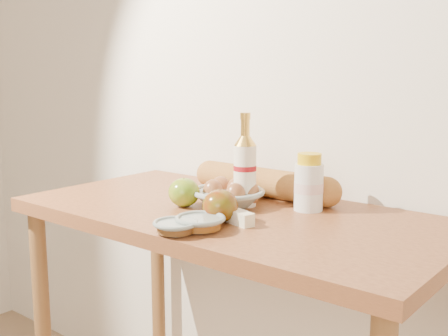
{
  "coord_description": "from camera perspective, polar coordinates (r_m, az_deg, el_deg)",
  "views": [
    {
      "loc": [
        0.92,
        0.01,
        1.28
      ],
      "look_at": [
        0.0,
        1.15,
        1.02
      ],
      "focal_mm": 45.0,
      "sensor_mm": 36.0,
      "label": 1
    }
  ],
  "objects": [
    {
      "name": "baguette",
      "position": [
        1.69,
        4.04,
        -1.45
      ],
      "size": [
        0.52,
        0.09,
        0.09
      ],
      "rotation": [
        0.0,
        0.0,
        -0.02
      ],
      "color": "#C0803A",
      "rests_on": "table"
    },
    {
      "name": "cream_bottle",
      "position": [
        1.53,
        8.61,
        -1.62
      ],
      "size": [
        0.09,
        0.09,
        0.16
      ],
      "rotation": [
        0.0,
        0.0,
        -0.15
      ],
      "color": "white",
      "rests_on": "table"
    },
    {
      "name": "egg_bowl",
      "position": [
        1.58,
        0.52,
        -2.74
      ],
      "size": [
        0.21,
        0.21,
        0.07
      ],
      "rotation": [
        0.0,
        0.0,
        0.03
      ],
      "color": "#8E9B95",
      "rests_on": "table"
    },
    {
      "name": "bourbon_bottle",
      "position": [
        1.56,
        2.14,
        -0.05
      ],
      "size": [
        0.07,
        0.07,
        0.26
      ],
      "rotation": [
        0.0,
        0.0,
        0.02
      ],
      "color": "#F2E6CD",
      "rests_on": "table"
    },
    {
      "name": "table",
      "position": [
        1.57,
        0.7,
        -8.64
      ],
      "size": [
        1.2,
        0.6,
        0.9
      ],
      "color": "#9B5A32",
      "rests_on": "ground"
    },
    {
      "name": "apple_yellowgreen",
      "position": [
        1.56,
        -4.08,
        -2.48
      ],
      "size": [
        0.11,
        0.11,
        0.08
      ],
      "rotation": [
        0.0,
        0.0,
        0.27
      ],
      "color": "#99971E",
      "rests_on": "table"
    },
    {
      "name": "back_wall",
      "position": [
        1.76,
        7.53,
        10.65
      ],
      "size": [
        3.5,
        0.02,
        2.6
      ],
      "primitive_type": "cube",
      "color": "white",
      "rests_on": "ground"
    },
    {
      "name": "sugar_bowl",
      "position": [
        1.32,
        -4.93,
        -5.99
      ],
      "size": [
        0.13,
        0.13,
        0.03
      ],
      "rotation": [
        0.0,
        0.0,
        -0.28
      ],
      "color": "gray",
      "rests_on": "table"
    },
    {
      "name": "butter_stick",
      "position": [
        1.4,
        1.14,
        -4.92
      ],
      "size": [
        0.12,
        0.06,
        0.03
      ],
      "rotation": [
        0.0,
        0.0,
        -0.26
      ],
      "color": "#F2E8BC",
      "rests_on": "table"
    },
    {
      "name": "apple_redgreen_right",
      "position": [
        1.4,
        -0.39,
        -3.86
      ],
      "size": [
        0.12,
        0.12,
        0.08
      ],
      "rotation": [
        0.0,
        0.0,
        -0.36
      ],
      "color": "#8A0807",
      "rests_on": "table"
    },
    {
      "name": "syrup_bowl",
      "position": [
        1.34,
        -2.42,
        -5.58
      ],
      "size": [
        0.14,
        0.14,
        0.03
      ],
      "rotation": [
        0.0,
        0.0,
        -0.19
      ],
      "color": "gray",
      "rests_on": "table"
    }
  ]
}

